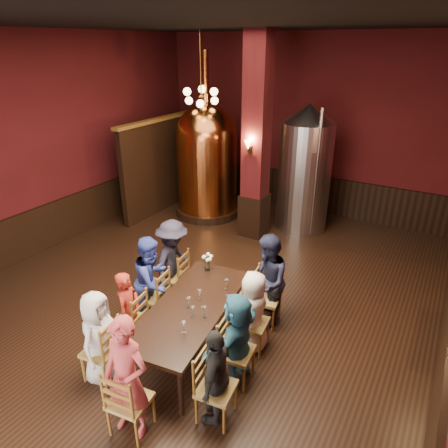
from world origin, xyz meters
The scene contains 36 objects.
room centered at (0.00, 0.00, 2.25)m, with size 10.00×10.02×4.50m.
wainscot_right centered at (3.96, 0.00, 0.50)m, with size 0.08×9.90×1.00m, color black.
wainscot_back centered at (0.00, 4.96, 0.50)m, with size 7.90×0.08×1.00m, color black.
wainscot_left centered at (-3.96, 0.00, 0.50)m, with size 0.08×9.90×1.00m, color black.
column centered at (-0.30, 2.80, 2.25)m, with size 0.58×0.58×4.50m, color #450E12.
partition centered at (-3.20, 3.20, 1.20)m, with size 0.22×3.50×2.40m, color black.
pendant_cluster centered at (-1.80, 2.90, 3.10)m, with size 0.90×0.90×1.70m, color #A57226, non-canonical shape.
sconce_column centered at (-0.30, 2.50, 2.20)m, with size 0.20×0.20×0.36m, color black, non-canonical shape.
dining_table centered at (0.68, -1.22, 0.69)m, with size 1.31×2.51×0.75m.
chair_0 centered at (-0.03, -2.32, 0.46)m, with size 0.46×0.46×0.92m, color brown, non-canonical shape.
person_0 centered at (-0.03, -2.32, 0.68)m, with size 0.66×0.43×1.35m, color silver.
chair_1 centered at (-0.12, -1.66, 0.46)m, with size 0.46×0.46×0.92m, color brown, non-canonical shape.
person_1 centered at (-0.12, -1.66, 0.64)m, with size 0.46×0.30×1.27m, color maroon.
chair_2 centered at (-0.21, -1.01, 0.46)m, with size 0.46×0.46×0.92m, color brown, non-canonical shape.
person_2 centered at (-0.21, -1.01, 0.77)m, with size 0.75×0.37×1.53m, color navy.
chair_3 centered at (-0.30, -0.34, 0.46)m, with size 0.46×0.46×0.92m, color brown, non-canonical shape.
person_3 centered at (-0.30, -0.34, 0.77)m, with size 0.99×0.57×1.53m, color black.
chair_4 centered at (1.66, -2.09, 0.46)m, with size 0.46×0.46×0.92m, color brown, non-canonical shape.
person_4 centered at (1.66, -2.09, 0.65)m, with size 0.77×0.32×1.31m, color black.
chair_5 centered at (1.57, -1.43, 0.46)m, with size 0.46×0.46×0.92m, color brown, non-canonical shape.
person_5 centered at (1.57, -1.43, 0.68)m, with size 1.26×0.40×1.36m, color #2B6782.
chair_6 centered at (1.48, -0.78, 0.46)m, with size 0.46×0.46×0.92m, color brown, non-canonical shape.
person_6 centered at (1.48, -0.78, 0.65)m, with size 0.64×0.41×1.30m, color beige.
chair_7 centered at (1.39, -0.11, 0.46)m, with size 0.46×0.46×0.92m, color brown, non-canonical shape.
person_7 centered at (1.39, -0.11, 0.79)m, with size 0.76×0.38×1.57m, color #1B1E36.
chair_8 centered at (0.89, -2.75, 0.46)m, with size 0.46×0.46×0.92m, color brown, non-canonical shape.
person_8 centered at (0.89, -2.75, 0.80)m, with size 0.58×0.38×1.59m, color #A9383B.
copper_kettle centered at (-1.94, 3.32, 1.49)m, with size 1.73×1.73×4.08m.
steel_vessel centered at (0.54, 3.73, 1.50)m, with size 1.60×1.60×3.00m.
rose_vase centered at (0.35, -0.25, 0.95)m, with size 0.18×0.18×0.31m.
wine_glass_0 centered at (0.95, -1.75, 0.83)m, with size 0.07×0.07×0.17m, color white, non-canonical shape.
wine_glass_1 centered at (0.91, -0.58, 0.83)m, with size 0.07×0.07×0.17m, color white, non-canonical shape.
wine_glass_2 centered at (1.00, -1.34, 0.83)m, with size 0.07×0.07×0.17m, color white, non-canonical shape.
wine_glass_3 centered at (0.72, -1.03, 0.83)m, with size 0.07×0.07×0.17m, color white, non-canonical shape.
wine_glass_4 centered at (0.86, -1.42, 0.83)m, with size 0.07×0.07×0.17m, color white, non-canonical shape.
wine_glass_5 centered at (0.69, -1.27, 0.83)m, with size 0.07×0.07×0.17m, color white, non-canonical shape.
Camera 1 is at (3.53, -5.08, 4.22)m, focal length 32.00 mm.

